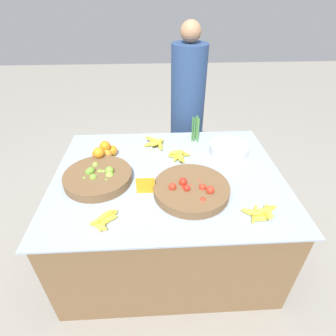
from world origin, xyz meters
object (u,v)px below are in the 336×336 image
at_px(tomato_basket, 191,189).
at_px(vendor_person, 187,119).
at_px(price_sign, 146,186).
at_px(lime_bowl, 98,177).
at_px(metal_bowl, 229,149).

height_order(tomato_basket, vendor_person, vendor_person).
bearing_deg(vendor_person, price_sign, -109.22).
distance_m(lime_bowl, price_sign, 0.33).
height_order(lime_bowl, price_sign, price_sign).
height_order(lime_bowl, vendor_person, vendor_person).
bearing_deg(lime_bowl, vendor_person, 54.12).
relative_size(tomato_basket, price_sign, 4.08).
relative_size(metal_bowl, vendor_person, 0.19).
bearing_deg(vendor_person, lime_bowl, -125.88).
xyz_separation_m(tomato_basket, metal_bowl, (0.34, 0.45, 0.00)).
xyz_separation_m(lime_bowl, vendor_person, (0.67, 0.93, -0.04)).
xyz_separation_m(metal_bowl, price_sign, (-0.61, -0.43, 0.02)).
relative_size(lime_bowl, tomato_basket, 0.94).
bearing_deg(price_sign, lime_bowl, 157.51).
distance_m(tomato_basket, price_sign, 0.28).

